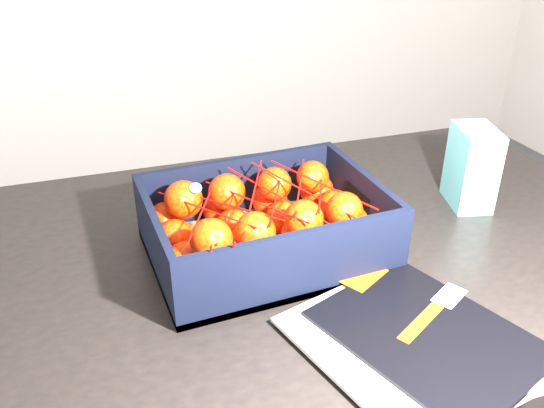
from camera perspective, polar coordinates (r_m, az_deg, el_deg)
name	(u,v)px	position (r m, az deg, el deg)	size (l,w,h in m)	color
table	(312,290)	(1.07, 3.96, -8.45)	(1.25, 0.88, 0.75)	black
magazine_stack	(412,342)	(0.82, 13.56, -12.99)	(0.33, 0.36, 0.02)	#BCBCB7
produce_crate	(265,234)	(0.96, -0.67, -2.97)	(0.37, 0.28, 0.12)	olive
clementine_heap	(263,222)	(0.95, -0.94, -1.79)	(0.35, 0.26, 0.11)	#FF2A05
mesh_net	(262,202)	(0.92, -1.00, 0.23)	(0.31, 0.25, 0.09)	red
retail_carton	(472,167)	(1.16, 19.00, 3.44)	(0.07, 0.10, 0.15)	white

